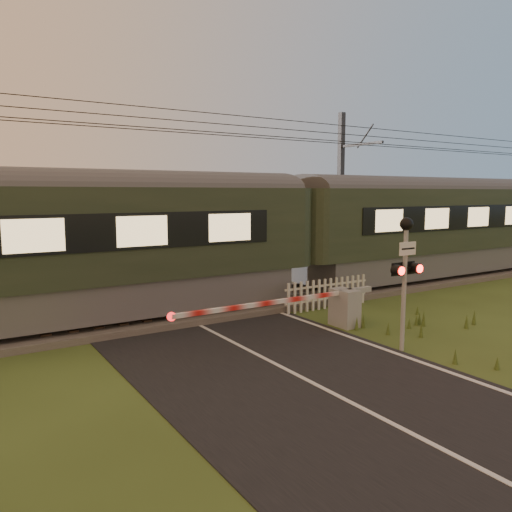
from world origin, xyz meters
TOP-DOWN VIEW (x-y plane):
  - ground at (0.00, 0.00)m, footprint 160.00×160.00m
  - road at (0.02, -0.23)m, footprint 6.00×140.00m
  - track_bed at (0.00, 6.50)m, footprint 140.00×3.40m
  - overhead_wires at (0.00, 6.50)m, footprint 120.00×0.62m
  - train at (4.31, 6.50)m, footprint 43.06×2.97m
  - boom_gate at (3.14, 2.71)m, footprint 6.18×0.80m
  - crossing_signal at (3.09, 0.35)m, footprint 0.80×0.34m
  - picket_fence at (4.41, 4.60)m, footprint 3.33×0.08m
  - catenary_mast at (8.60, 8.72)m, footprint 0.22×2.46m

SIDE VIEW (x-z plane):
  - ground at x=0.00m, z-range 0.00..0.00m
  - road at x=0.02m, z-range 0.00..0.03m
  - track_bed at x=0.00m, z-range -0.13..0.26m
  - picket_fence at x=4.41m, z-range 0.01..0.98m
  - boom_gate at x=3.14m, z-range 0.05..1.11m
  - crossing_signal at x=3.09m, z-range 0.59..3.73m
  - train at x=4.31m, z-range 0.28..4.30m
  - catenary_mast at x=8.60m, z-range 0.14..7.16m
  - overhead_wires at x=0.00m, z-range 5.41..6.04m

